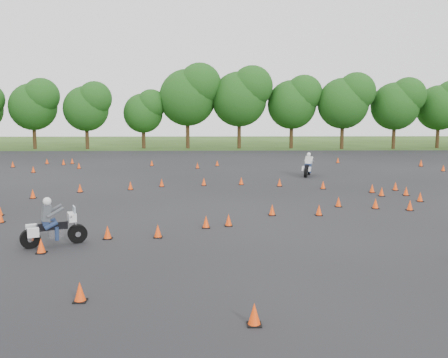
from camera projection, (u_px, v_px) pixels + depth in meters
name	position (u px, v px, depth m)	size (l,w,h in m)	color
ground	(226.00, 222.00, 19.96)	(140.00, 140.00, 0.00)	#2D5119
asphalt_pad	(223.00, 197.00, 25.90)	(62.00, 62.00, 0.00)	black
treeline	(253.00, 109.00, 54.30)	(86.77, 32.65, 10.96)	#194614
traffic_cones	(222.00, 194.00, 25.48)	(36.47, 33.18, 0.45)	#FF440A
rider_grey	(54.00, 221.00, 16.33)	(2.13, 0.65, 1.64)	#44484D
rider_white	(307.00, 164.00, 34.07)	(2.12, 0.65, 1.64)	beige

